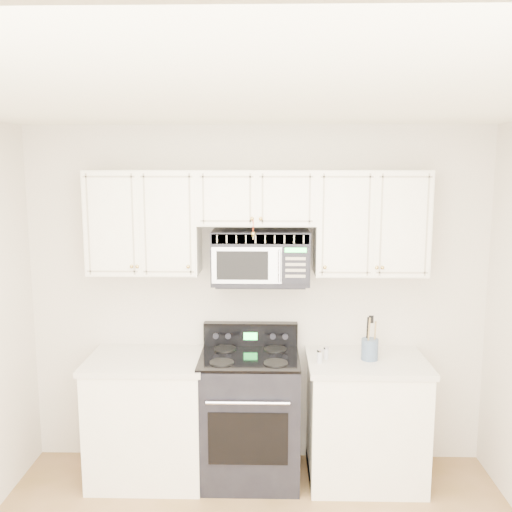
{
  "coord_description": "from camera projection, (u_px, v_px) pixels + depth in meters",
  "views": [
    {
      "loc": [
        0.09,
        -2.53,
        2.31
      ],
      "look_at": [
        0.0,
        1.3,
        1.69
      ],
      "focal_mm": 40.0,
      "sensor_mm": 36.0,
      "label": 1
    }
  ],
  "objects": [
    {
      "name": "room",
      "position": [
        249.0,
        383.0,
        2.66
      ],
      "size": [
        3.51,
        3.51,
        2.61
      ],
      "color": "#9B7251",
      "rests_on": "ground"
    },
    {
      "name": "base_cabinet_left",
      "position": [
        149.0,
        421.0,
        4.23
      ],
      "size": [
        0.86,
        0.65,
        0.92
      ],
      "color": "white",
      "rests_on": "ground"
    },
    {
      "name": "base_cabinet_right",
      "position": [
        365.0,
        423.0,
        4.2
      ],
      "size": [
        0.86,
        0.65,
        0.92
      ],
      "color": "white",
      "rests_on": "ground"
    },
    {
      "name": "range",
      "position": [
        250.0,
        414.0,
        4.21
      ],
      "size": [
        0.72,
        0.66,
        1.11
      ],
      "color": "black",
      "rests_on": "ground"
    },
    {
      "name": "upper_cabinets",
      "position": [
        257.0,
        217.0,
        4.12
      ],
      "size": [
        2.44,
        0.37,
        0.75
      ],
      "color": "white",
      "rests_on": "ground"
    },
    {
      "name": "microwave",
      "position": [
        261.0,
        257.0,
        4.15
      ],
      "size": [
        0.7,
        0.4,
        0.39
      ],
      "color": "black",
      "rests_on": "ground"
    },
    {
      "name": "utensil_crock",
      "position": [
        370.0,
        349.0,
        4.09
      ],
      "size": [
        0.12,
        0.12,
        0.32
      ],
      "color": "#425A7B",
      "rests_on": "base_cabinet_right"
    },
    {
      "name": "shaker_salt",
      "position": [
        320.0,
        356.0,
        4.03
      ],
      "size": [
        0.04,
        0.04,
        0.1
      ],
      "color": "#B4B4BD",
      "rests_on": "base_cabinet_right"
    },
    {
      "name": "shaker_pepper",
      "position": [
        326.0,
        353.0,
        4.11
      ],
      "size": [
        0.04,
        0.04,
        0.09
      ],
      "color": "#B4B4BD",
      "rests_on": "base_cabinet_right"
    }
  ]
}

